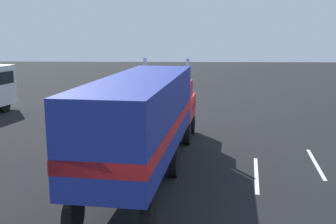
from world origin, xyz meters
The scene contains 5 objects.
ground_plane centered at (0.00, 0.00, 0.00)m, with size 120.00×120.00×0.00m, color black.
lane_stripe_near centered at (-5.33, -3.50, 0.01)m, with size 4.40×0.16×0.01m, color silver.
lane_stripe_mid centered at (-3.82, -6.41, 0.01)m, with size 4.40×0.16×0.01m, color silver.
semi_truck centered at (-5.40, 0.99, 2.52)m, with size 14.36×4.29×4.50m.
person_bystander centered at (-1.00, 3.09, 0.89)m, with size 0.34×0.46×1.63m.
Camera 1 is at (-21.46, -0.41, 5.77)m, focal length 43.47 mm.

